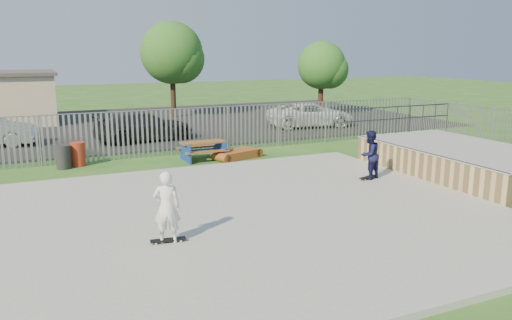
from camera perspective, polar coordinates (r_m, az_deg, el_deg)
name	(u,v)px	position (r m, az deg, el deg)	size (l,w,h in m)	color
ground	(224,221)	(13.35, -3.67, -6.99)	(120.00, 120.00, 0.00)	#275D1F
concrete_slab	(224,218)	(13.32, -3.68, -6.69)	(15.00, 12.00, 0.15)	#979792
quarter_pipe	(462,161)	(19.32, 22.43, -0.12)	(5.50, 7.05, 2.19)	tan
fence	(204,151)	(17.59, -5.97, 1.08)	(26.04, 16.02, 2.00)	gray
picnic_table	(203,150)	(20.78, -6.08, 1.10)	(1.84, 1.52, 0.77)	brown
funbox	(237,154)	(20.94, -2.14, 0.66)	(1.99, 1.42, 0.36)	brown
trash_bin_red	(78,154)	(20.72, -19.68, 0.63)	(0.56, 0.56, 0.94)	#9D2C18
trash_bin_grey	(63,157)	(20.44, -21.17, 0.32)	(0.54, 0.54, 0.91)	#262729
parking_lot	(112,126)	(31.43, -16.09, 3.79)	(40.00, 18.00, 0.02)	black
car_dark	(144,126)	(25.58, -12.65, 3.77)	(2.01, 4.94, 1.43)	black
car_white	(311,115)	(29.90, 6.27, 5.18)	(2.37, 5.14, 1.43)	white
tree_mid	(172,53)	(34.39, -9.61, 11.97)	(4.14, 4.14, 6.39)	#382516
tree_right	(322,65)	(35.57, 7.50, 10.67)	(3.33, 3.33, 5.14)	#3D2018
skateboard_a	(368,178)	(17.46, 12.70, -1.98)	(0.82, 0.44, 0.08)	black
skateboard_b	(168,241)	(11.67, -10.01, -9.07)	(0.82, 0.30, 0.08)	black
skater_navy	(369,155)	(17.28, 12.82, 0.58)	(0.81, 0.63, 1.67)	#121439
skater_white	(167,207)	(11.41, -10.16, -5.34)	(0.61, 0.40, 1.67)	white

